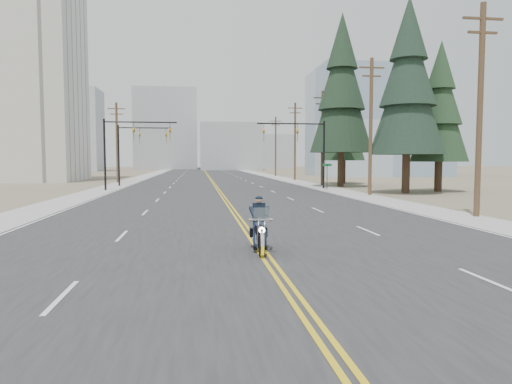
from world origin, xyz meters
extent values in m
plane|color=#776D56|center=(0.00, 0.00, 0.00)|extent=(400.00, 400.00, 0.00)
cube|color=#303033|center=(0.00, 70.00, 0.01)|extent=(20.00, 200.00, 0.01)
cube|color=#A5A5A0|center=(-11.50, 70.00, 0.01)|extent=(3.00, 200.00, 0.01)
cube|color=#A5A5A0|center=(11.50, 70.00, 0.01)|extent=(3.00, 200.00, 0.01)
cylinder|color=black|center=(-11.00, 32.00, 3.50)|extent=(0.20, 0.20, 7.00)
cylinder|color=black|center=(-7.50, 32.00, 6.70)|extent=(7.00, 0.14, 0.14)
imported|color=#BF8C0C|center=(-8.20, 32.00, 6.05)|extent=(0.21, 0.26, 1.30)
imported|color=#BF8C0C|center=(-4.70, 32.00, 6.05)|extent=(0.21, 0.26, 1.30)
cylinder|color=black|center=(11.00, 32.00, 3.50)|extent=(0.20, 0.20, 7.00)
cylinder|color=black|center=(7.50, 32.00, 6.70)|extent=(7.00, 0.14, 0.14)
imported|color=#BF8C0C|center=(8.20, 32.00, 6.05)|extent=(0.21, 0.26, 1.30)
imported|color=#BF8C0C|center=(4.70, 32.00, 6.05)|extent=(0.21, 0.26, 1.30)
cylinder|color=black|center=(-11.00, 40.00, 3.50)|extent=(0.20, 0.20, 7.00)
cylinder|color=black|center=(-8.00, 40.00, 6.70)|extent=(6.00, 0.14, 0.14)
imported|color=#BF8C0C|center=(-8.60, 40.00, 6.05)|extent=(0.21, 0.26, 1.30)
imported|color=#BF8C0C|center=(-5.60, 40.00, 6.05)|extent=(0.21, 0.26, 1.30)
cylinder|color=black|center=(10.80, 30.00, 1.30)|extent=(0.06, 0.06, 2.60)
cube|color=#0C5926|center=(10.80, 30.00, 2.50)|extent=(0.90, 0.03, 0.25)
cylinder|color=brown|center=(12.50, 8.00, 5.50)|extent=(0.30, 0.30, 11.00)
cube|color=brown|center=(12.50, 8.00, 10.20)|extent=(2.20, 0.12, 0.12)
cube|color=brown|center=(12.50, 8.00, 9.50)|extent=(1.60, 0.12, 0.12)
cylinder|color=brown|center=(12.50, 23.00, 5.75)|extent=(0.30, 0.30, 11.50)
cube|color=brown|center=(12.50, 23.00, 10.70)|extent=(2.20, 0.12, 0.12)
cube|color=brown|center=(12.50, 23.00, 10.00)|extent=(1.60, 0.12, 0.12)
cylinder|color=brown|center=(12.50, 38.00, 5.50)|extent=(0.30, 0.30, 11.00)
cube|color=brown|center=(12.50, 38.00, 10.20)|extent=(2.20, 0.12, 0.12)
cube|color=brown|center=(12.50, 38.00, 9.50)|extent=(1.60, 0.12, 0.12)
cylinder|color=brown|center=(12.50, 53.00, 5.75)|extent=(0.30, 0.30, 11.50)
cube|color=brown|center=(12.50, 53.00, 10.70)|extent=(2.20, 0.12, 0.12)
cube|color=brown|center=(12.50, 53.00, 10.00)|extent=(1.60, 0.12, 0.12)
cylinder|color=brown|center=(12.50, 70.00, 5.50)|extent=(0.30, 0.30, 11.00)
cube|color=brown|center=(12.50, 70.00, 10.20)|extent=(2.20, 0.12, 0.12)
cube|color=brown|center=(12.50, 70.00, 9.50)|extent=(1.60, 0.12, 0.12)
cylinder|color=brown|center=(-12.50, 48.00, 5.25)|extent=(0.30, 0.30, 10.50)
cube|color=brown|center=(-12.50, 48.00, 9.70)|extent=(2.20, 0.12, 0.12)
cube|color=brown|center=(-12.50, 48.00, 9.00)|extent=(1.60, 0.12, 0.12)
cube|color=silver|center=(-28.00, 55.00, 15.00)|extent=(18.00, 14.00, 30.00)
cube|color=#9EB5CC|center=(32.00, 70.00, 10.00)|extent=(24.00, 16.00, 20.00)
cube|color=#B7BCC6|center=(-35.00, 115.00, 11.00)|extent=(14.00, 12.00, 22.00)
cube|color=#ADB2B7|center=(8.00, 125.00, 7.00)|extent=(18.00, 14.00, 14.00)
cube|color=#B7BCC6|center=(40.00, 110.00, 9.00)|extent=(16.00, 12.00, 18.00)
cube|color=#ADB2B7|center=(-12.00, 140.00, 13.00)|extent=(20.00, 15.00, 26.00)
cube|color=#B7BCC6|center=(25.00, 150.00, 6.00)|extent=(14.00, 14.00, 12.00)
cube|color=#ADB2B7|center=(-50.00, 130.00, 8.00)|extent=(12.00, 12.00, 16.00)
cylinder|color=#382619|center=(16.61, 24.87, 1.74)|extent=(0.68, 0.68, 3.49)
cone|color=black|center=(16.61, 24.87, 8.72)|extent=(6.59, 6.59, 10.47)
cone|color=black|center=(16.61, 24.87, 11.69)|extent=(4.94, 4.94, 7.85)
cone|color=black|center=(16.61, 24.87, 14.65)|extent=(3.29, 3.29, 5.58)
cylinder|color=#382619|center=(20.72, 26.65, 1.42)|extent=(0.62, 0.62, 2.83)
cone|color=#193219|center=(20.72, 26.65, 7.08)|extent=(5.31, 5.31, 8.50)
cone|color=#193219|center=(20.72, 26.65, 9.49)|extent=(3.98, 3.98, 6.37)
cone|color=#193219|center=(20.72, 26.65, 11.90)|extent=(2.66, 2.66, 4.53)
cylinder|color=#382619|center=(13.97, 35.52, 1.92)|extent=(0.67, 0.67, 3.85)
cone|color=black|center=(13.97, 35.52, 9.62)|extent=(6.92, 6.92, 11.54)
cone|color=black|center=(13.97, 35.52, 12.89)|extent=(5.19, 5.19, 8.66)
cone|color=black|center=(13.97, 35.52, 16.16)|extent=(3.46, 3.46, 6.16)
cylinder|color=#382619|center=(16.39, 42.12, 1.47)|extent=(0.68, 0.68, 2.93)
cone|color=black|center=(16.39, 42.12, 7.34)|extent=(5.48, 5.48, 8.80)
cone|color=black|center=(16.39, 42.12, 9.83)|extent=(4.11, 4.11, 6.60)
cone|color=black|center=(16.39, 42.12, 12.33)|extent=(2.74, 2.74, 4.70)
camera|label=1|loc=(-2.06, -14.14, 2.98)|focal=32.00mm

